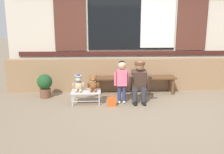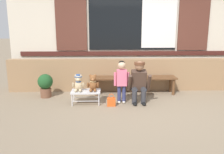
% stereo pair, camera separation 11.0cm
% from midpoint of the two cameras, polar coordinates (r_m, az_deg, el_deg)
% --- Properties ---
extents(ground_plane, '(60.00, 60.00, 0.00)m').
position_cam_midpoint_polar(ground_plane, '(5.00, 6.79, -7.46)').
color(ground_plane, '#84725B').
extents(brick_low_wall, '(6.61, 0.25, 0.85)m').
position_cam_midpoint_polar(brick_low_wall, '(6.24, 4.69, 0.64)').
color(brick_low_wall, '#997551').
rests_on(brick_low_wall, ground).
extents(shop_facade, '(6.74, 0.26, 3.33)m').
position_cam_midpoint_polar(shop_facade, '(6.62, 4.31, 12.24)').
color(shop_facade, beige).
rests_on(shop_facade, ground).
extents(wooden_bench_long, '(2.10, 0.40, 0.44)m').
position_cam_midpoint_polar(wooden_bench_long, '(5.89, 4.91, -0.58)').
color(wooden_bench_long, brown).
rests_on(wooden_bench_long, ground).
extents(small_display_bench, '(0.64, 0.36, 0.30)m').
position_cam_midpoint_polar(small_display_bench, '(5.15, -7.02, -3.75)').
color(small_display_bench, silver).
rests_on(small_display_bench, ground).
extents(teddy_bear_with_hat, '(0.28, 0.27, 0.36)m').
position_cam_midpoint_polar(teddy_bear_with_hat, '(5.11, -8.87, -1.53)').
color(teddy_bear_with_hat, '#CCB289').
rests_on(teddy_bear_with_hat, small_display_bench).
extents(teddy_bear_plain, '(0.28, 0.26, 0.36)m').
position_cam_midpoint_polar(teddy_bear_plain, '(5.09, -5.28, -1.60)').
color(teddy_bear_plain, brown).
rests_on(teddy_bear_plain, small_display_bench).
extents(child_standing, '(0.35, 0.18, 0.96)m').
position_cam_midpoint_polar(child_standing, '(5.11, 1.83, -0.02)').
color(child_standing, navy).
rests_on(child_standing, ground).
extents(adult_crouching, '(0.50, 0.49, 0.95)m').
position_cam_midpoint_polar(adult_crouching, '(5.16, 6.15, -1.22)').
color(adult_crouching, '#333338').
rests_on(adult_crouching, ground).
extents(handbag_on_ground, '(0.18, 0.11, 0.27)m').
position_cam_midpoint_polar(handbag_on_ground, '(5.03, -0.70, -6.09)').
color(handbag_on_ground, '#DB561E').
rests_on(handbag_on_ground, ground).
extents(potted_plant, '(0.36, 0.36, 0.57)m').
position_cam_midpoint_polar(potted_plant, '(5.80, -16.75, -1.80)').
color(potted_plant, brown).
rests_on(potted_plant, ground).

